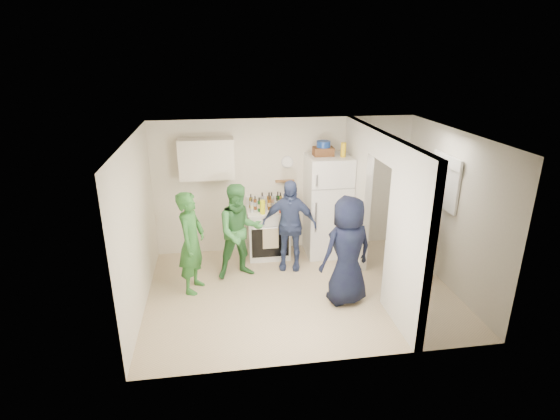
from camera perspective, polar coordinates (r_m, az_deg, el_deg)
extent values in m
plane|color=#CAB58E|center=(7.11, 2.72, -10.50)|extent=(4.80, 4.80, 0.00)
plane|color=silver|center=(8.14, 0.57, 3.23)|extent=(4.80, 0.00, 4.80)
plane|color=silver|center=(5.06, 6.67, -8.00)|extent=(4.80, 0.00, 4.80)
plane|color=silver|center=(6.55, -18.17, -2.14)|extent=(0.00, 3.40, 3.40)
plane|color=silver|center=(7.40, 21.45, 0.00)|extent=(0.00, 3.40, 3.40)
plane|color=white|center=(6.22, 3.10, 9.72)|extent=(4.80, 4.80, 0.00)
cube|color=silver|center=(7.86, 9.94, 2.29)|extent=(0.12, 1.20, 2.50)
cube|color=silver|center=(5.96, 16.43, -4.21)|extent=(0.12, 1.20, 2.50)
cube|color=silver|center=(6.60, 13.44, 8.05)|extent=(0.12, 1.00, 0.40)
cube|color=white|center=(8.06, -1.55, -2.95)|extent=(0.77, 0.64, 0.92)
cube|color=silver|center=(7.72, -9.58, 6.61)|extent=(0.95, 0.34, 0.70)
cube|color=white|center=(8.06, 6.20, 0.54)|extent=(0.77, 0.75, 1.87)
cube|color=brown|center=(7.80, 5.67, 7.63)|extent=(0.35, 0.25, 0.15)
cylinder|color=navy|center=(7.77, 5.70, 8.56)|extent=(0.24, 0.24, 0.11)
cylinder|color=yellow|center=(7.73, 8.27, 7.78)|extent=(0.09, 0.09, 0.25)
cylinder|color=white|center=(8.01, 0.96, 6.28)|extent=(0.22, 0.02, 0.22)
cube|color=olive|center=(8.07, 0.63, 3.80)|extent=(0.35, 0.08, 0.03)
cube|color=black|center=(7.43, 20.97, 3.41)|extent=(0.03, 0.70, 0.80)
cube|color=white|center=(7.43, 20.87, 3.41)|extent=(0.04, 0.76, 0.86)
cube|color=white|center=(7.33, 21.04, 6.02)|extent=(0.04, 0.82, 0.18)
cylinder|color=yellow|center=(7.63, -2.28, 0.38)|extent=(0.09, 0.09, 0.25)
cylinder|color=red|center=(7.72, 0.22, 0.11)|extent=(0.09, 0.09, 0.12)
imported|color=#347830|center=(6.91, -11.48, -4.18)|extent=(0.56, 0.69, 1.64)
imported|color=#377734|center=(7.23, -5.27, -2.82)|extent=(0.89, 0.76, 1.62)
imported|color=navy|center=(7.49, 1.22, -1.97)|extent=(1.01, 0.61, 1.60)
imported|color=black|center=(6.54, 8.78, -5.30)|extent=(0.94, 0.74, 1.68)
imported|color=black|center=(7.41, 16.39, -2.68)|extent=(1.07, 1.27, 1.70)
cylinder|color=brown|center=(7.93, -3.82, 1.18)|extent=(0.07, 0.07, 0.27)
cylinder|color=#1E5A26|center=(7.74, -2.72, 0.72)|extent=(0.06, 0.06, 0.26)
cylinder|color=#9DA0AA|center=(7.97, -2.33, 1.34)|extent=(0.07, 0.07, 0.28)
cylinder|color=brown|center=(7.82, -1.42, 0.92)|extent=(0.06, 0.06, 0.26)
cylinder|color=#A7AEB9|center=(8.01, -1.11, 1.43)|extent=(0.08, 0.08, 0.27)
cylinder|color=black|center=(7.89, -0.29, 1.32)|extent=(0.07, 0.07, 0.31)
cylinder|color=olive|center=(8.02, 0.05, 1.42)|extent=(0.07, 0.07, 0.26)
cylinder|color=#A4A9B0|center=(7.71, -3.70, 0.59)|extent=(0.06, 0.06, 0.25)
cylinder|color=brown|center=(7.95, -1.43, 1.34)|extent=(0.08, 0.08, 0.28)
cylinder|color=#1F5A2F|center=(7.80, 0.55, 1.02)|extent=(0.07, 0.07, 0.30)
cylinder|color=brown|center=(7.85, -3.27, 0.95)|extent=(0.06, 0.06, 0.25)
cylinder|color=#A9B5BA|center=(7.75, -0.41, 0.75)|extent=(0.07, 0.07, 0.26)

